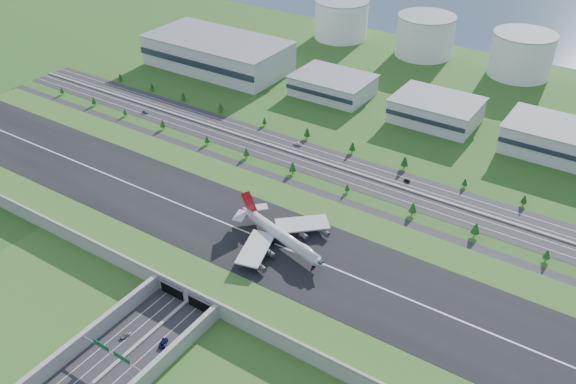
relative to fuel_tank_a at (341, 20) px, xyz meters
The scene contains 20 objects.
ground 332.88m from the fuel_tank_a, 68.84° to the right, with size 1200.00×1200.00×0.00m, color #2B541A.
airfield_deck 332.76m from the fuel_tank_a, 68.84° to the right, with size 520.00×100.00×9.20m.
underpass_road 426.88m from the fuel_tank_a, 73.66° to the right, with size 38.80×120.40×8.00m.
sign_gantry_near 422.58m from the fuel_tank_a, 73.50° to the right, with size 38.70×0.70×9.80m.
north_expressway 246.84m from the fuel_tank_a, 60.83° to the right, with size 560.00×36.00×0.12m, color #28282B.
tree_row 257.46m from the fuel_tank_a, 55.97° to the right, with size 500.80×48.66×8.32m.
hangar_west 134.72m from the fuel_tank_a, 111.80° to the right, with size 120.00×60.00×25.00m, color silver.
hangar_mid_a 134.54m from the fuel_tank_a, 63.43° to the right, with size 58.00×42.00×15.00m, color silver.
hangar_mid_b 188.43m from the fuel_tank_a, 39.61° to the right, with size 58.00×42.00×17.00m, color silver.
hangar_mid_c 255.13m from the fuel_tank_a, 28.07° to the right, with size 58.00×42.00×19.00m, color silver.
fuel_tank_a is the anchor object (origin of this frame).
fuel_tank_b 85.00m from the fuel_tank_a, ahead, with size 50.00×50.00×35.00m, color white.
fuel_tank_c 170.00m from the fuel_tank_a, ahead, with size 50.00×50.00×35.00m, color white.
bay_water 208.82m from the fuel_tank_a, 54.78° to the left, with size 1200.00×260.00×0.06m, color #31495F.
boeing_747 337.95m from the fuel_tank_a, 65.84° to the right, with size 62.02×57.84×19.63m.
car_0 407.27m from the fuel_tank_a, 73.99° to the right, with size 1.95×4.86×1.66m, color #9E9EA3.
car_2 406.55m from the fuel_tank_a, 71.48° to the right, with size 2.77×6.01×1.67m, color #0D0E41.
car_4 229.38m from the fuel_tank_a, 99.78° to the right, with size 1.95×4.84×1.65m, color #57575C.
car_5 263.20m from the fuel_tank_a, 51.86° to the right, with size 1.46×4.17×1.38m, color black.
car_7 220.55m from the fuel_tank_a, 68.24° to the right, with size 2.37×5.83×1.69m, color white.
Camera 1 is at (154.30, -198.39, 198.43)m, focal length 38.00 mm.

